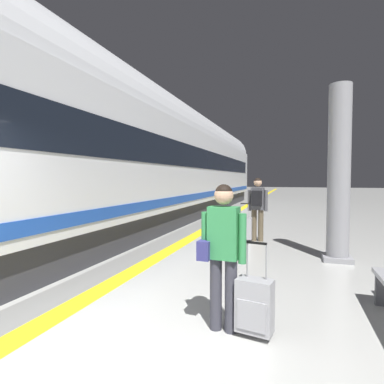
{
  "coord_description": "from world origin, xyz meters",
  "views": [
    {
      "loc": [
        2.04,
        -2.17,
        1.7
      ],
      "look_at": [
        -0.04,
        4.13,
        1.41
      ],
      "focal_mm": 29.07,
      "sensor_mm": 36.0,
      "label": 1
    }
  ],
  "objects_px": {
    "passenger_near": "(257,204)",
    "platform_pillar": "(339,177)",
    "traveller_foreground": "(222,246)",
    "high_speed_train": "(131,153)",
    "rolling_suitcase_foreground": "(255,306)",
    "suitcase_near": "(245,228)"
  },
  "relations": [
    {
      "from": "passenger_near",
      "to": "platform_pillar",
      "type": "xyz_separation_m",
      "value": [
        1.8,
        -1.51,
        0.71
      ]
    },
    {
      "from": "traveller_foreground",
      "to": "platform_pillar",
      "type": "bearing_deg",
      "value": 66.03
    },
    {
      "from": "high_speed_train",
      "to": "rolling_suitcase_foreground",
      "type": "height_order",
      "value": "high_speed_train"
    },
    {
      "from": "rolling_suitcase_foreground",
      "to": "passenger_near",
      "type": "distance_m",
      "value": 5.25
    },
    {
      "from": "high_speed_train",
      "to": "passenger_near",
      "type": "bearing_deg",
      "value": -6.5
    },
    {
      "from": "high_speed_train",
      "to": "suitcase_near",
      "type": "bearing_deg",
      "value": -8.79
    },
    {
      "from": "rolling_suitcase_foreground",
      "to": "platform_pillar",
      "type": "height_order",
      "value": "platform_pillar"
    },
    {
      "from": "passenger_near",
      "to": "suitcase_near",
      "type": "height_order",
      "value": "passenger_near"
    },
    {
      "from": "suitcase_near",
      "to": "traveller_foreground",
      "type": "bearing_deg",
      "value": -84.25
    },
    {
      "from": "traveller_foreground",
      "to": "passenger_near",
      "type": "bearing_deg",
      "value": 92.08
    },
    {
      "from": "rolling_suitcase_foreground",
      "to": "passenger_near",
      "type": "height_order",
      "value": "passenger_near"
    },
    {
      "from": "passenger_near",
      "to": "suitcase_near",
      "type": "distance_m",
      "value": 0.75
    },
    {
      "from": "platform_pillar",
      "to": "traveller_foreground",
      "type": "bearing_deg",
      "value": -113.97
    },
    {
      "from": "passenger_near",
      "to": "platform_pillar",
      "type": "bearing_deg",
      "value": -40.09
    },
    {
      "from": "high_speed_train",
      "to": "platform_pillar",
      "type": "xyz_separation_m",
      "value": [
        5.89,
        -1.98,
        -0.78
      ]
    },
    {
      "from": "high_speed_train",
      "to": "rolling_suitcase_foreground",
      "type": "relative_size",
      "value": 32.9
    },
    {
      "from": "passenger_near",
      "to": "suitcase_near",
      "type": "bearing_deg",
      "value": -159.81
    },
    {
      "from": "suitcase_near",
      "to": "rolling_suitcase_foreground",
      "type": "bearing_deg",
      "value": -80.24
    },
    {
      "from": "high_speed_train",
      "to": "passenger_near",
      "type": "distance_m",
      "value": 4.38
    },
    {
      "from": "passenger_near",
      "to": "platform_pillar",
      "type": "relative_size",
      "value": 0.48
    },
    {
      "from": "traveller_foreground",
      "to": "rolling_suitcase_foreground",
      "type": "xyz_separation_m",
      "value": [
        0.36,
        -0.04,
        -0.6
      ]
    },
    {
      "from": "traveller_foreground",
      "to": "platform_pillar",
      "type": "xyz_separation_m",
      "value": [
        1.61,
        3.63,
        0.78
      ]
    }
  ]
}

